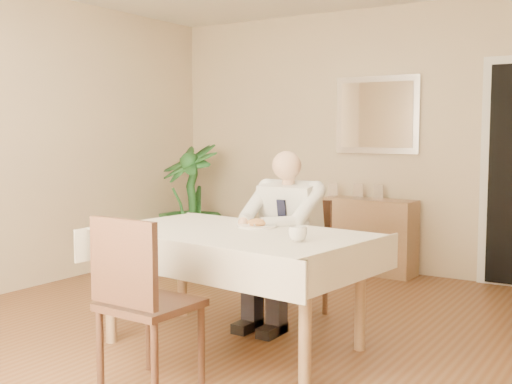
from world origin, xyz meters
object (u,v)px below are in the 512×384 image
Objects in this scene: seated_man at (280,229)px; potted_palm at (190,203)px; coffee_mug at (297,234)px; chair_far at (299,251)px; sideboard at (369,236)px; dining_table at (233,244)px; chair_near at (140,294)px.

potted_palm is at bearing 143.65° from seated_man.
chair_far is at bearing 118.13° from coffee_mug.
sideboard is at bearing 86.71° from chair_far.
dining_table is 1.93× the size of chair_near.
chair_far is 0.69× the size of potted_palm.
potted_palm is (-1.97, 2.91, 0.09)m from chair_near.
seated_man reaches higher than coffee_mug.
coffee_mug is 2.75m from sideboard.
potted_palm is (-1.96, 2.03, -0.04)m from dining_table.
seated_man is at bearing 92.92° from chair_near.
sideboard is (-0.64, 2.64, -0.43)m from coffee_mug.
seated_man is at bearing -36.35° from potted_palm.
coffee_mug is (0.53, 0.76, 0.26)m from chair_near.
chair_near is 0.76× the size of seated_man.
chair_near reaches higher than chair_far.
potted_palm is (-1.96, 1.15, 0.14)m from chair_far.
chair_near is at bearing -84.91° from sideboard.
potted_palm reaches higher than dining_table.
chair_near is 0.75× the size of potted_palm.
seated_man is 0.99× the size of potted_palm.
sideboard is at bearing 99.02° from dining_table.
chair_near is at bearing -124.76° from coffee_mug.
chair_near is 3.41m from sideboard.
coffee_mug is (0.54, -0.12, 0.13)m from dining_table.
chair_near reaches higher than sideboard.
seated_man is (0.00, -0.28, 0.20)m from chair_far.
coffee_mug reaches higher than sideboard.
seated_man reaches higher than chair_far.
dining_table is 0.59m from seated_man.
dining_table is 0.90m from chair_far.
coffee_mug is 3.30m from potted_palm.
dining_table is at bearing 93.20° from chair_near.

